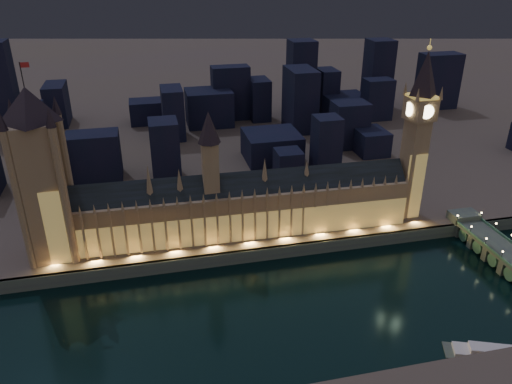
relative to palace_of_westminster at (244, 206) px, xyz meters
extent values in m
plane|color=black|center=(1.07, -61.74, -26.37)|extent=(2000.00, 2000.00, 0.00)
cube|color=#534641|center=(1.07, 458.26, -22.37)|extent=(2000.00, 960.00, 8.00)
cube|color=#414648|center=(1.07, -20.74, -22.37)|extent=(2000.00, 2.50, 8.00)
cube|color=#886E4E|center=(0.91, 0.26, -4.37)|extent=(200.34, 23.72, 28.00)
cube|color=tan|center=(0.91, -9.99, -9.37)|extent=(200.00, 0.50, 18.00)
cube|color=black|center=(0.91, 0.26, 12.63)|extent=(200.27, 19.99, 16.26)
cube|color=#886E4E|center=(-19.09, 0.26, 25.63)|extent=(9.00, 9.00, 32.00)
cone|color=black|center=(-19.09, 0.26, 50.63)|extent=(13.00, 13.00, 18.00)
cube|color=#886E4E|center=(-99.09, -10.34, -4.37)|extent=(1.20, 1.20, 28.00)
cone|color=#886E4E|center=(-99.09, -9.74, 12.63)|extent=(2.00, 2.00, 6.00)
cube|color=#886E4E|center=(-91.69, -10.34, -4.37)|extent=(1.20, 1.20, 28.00)
cone|color=#886E4E|center=(-91.69, -9.74, 12.63)|extent=(2.00, 2.00, 6.00)
cube|color=#886E4E|center=(-84.28, -10.34, -4.37)|extent=(1.20, 1.20, 28.00)
cone|color=#886E4E|center=(-84.28, -9.74, 12.63)|extent=(2.00, 2.00, 6.00)
cube|color=#886E4E|center=(-76.87, -10.34, -4.37)|extent=(1.20, 1.20, 28.00)
cone|color=#886E4E|center=(-76.87, -9.74, 12.63)|extent=(2.00, 2.00, 6.00)
cube|color=#886E4E|center=(-69.46, -10.34, -4.37)|extent=(1.20, 1.20, 28.00)
cone|color=#886E4E|center=(-69.46, -9.74, 12.63)|extent=(2.00, 2.00, 6.00)
cube|color=#886E4E|center=(-62.06, -10.34, -4.37)|extent=(1.20, 1.20, 28.00)
cone|color=#886E4E|center=(-62.06, -9.74, 12.63)|extent=(2.00, 2.00, 6.00)
cube|color=#886E4E|center=(-54.65, -10.34, -4.37)|extent=(1.20, 1.20, 28.00)
cone|color=#886E4E|center=(-54.65, -9.74, 12.63)|extent=(2.00, 2.00, 6.00)
cube|color=#886E4E|center=(-47.24, -10.34, -4.37)|extent=(1.20, 1.20, 28.00)
cone|color=#886E4E|center=(-47.24, -9.74, 12.63)|extent=(2.00, 2.00, 6.00)
cube|color=#886E4E|center=(-39.83, -10.34, -4.37)|extent=(1.20, 1.20, 28.00)
cone|color=#886E4E|center=(-39.83, -9.74, 12.63)|extent=(2.00, 2.00, 6.00)
cube|color=#886E4E|center=(-32.43, -10.34, -4.37)|extent=(1.20, 1.20, 28.00)
cone|color=#886E4E|center=(-32.43, -9.74, 12.63)|extent=(2.00, 2.00, 6.00)
cube|color=#886E4E|center=(-25.02, -10.34, -4.37)|extent=(1.20, 1.20, 28.00)
cone|color=#886E4E|center=(-25.02, -9.74, 12.63)|extent=(2.00, 2.00, 6.00)
cube|color=#886E4E|center=(-17.61, -10.34, -4.37)|extent=(1.20, 1.20, 28.00)
cone|color=#886E4E|center=(-17.61, -9.74, 12.63)|extent=(2.00, 2.00, 6.00)
cube|color=#886E4E|center=(-10.20, -10.34, -4.37)|extent=(1.20, 1.20, 28.00)
cone|color=#886E4E|center=(-10.20, -9.74, 12.63)|extent=(2.00, 2.00, 6.00)
cube|color=#886E4E|center=(-2.80, -10.34, -4.37)|extent=(1.20, 1.20, 28.00)
cone|color=#886E4E|center=(-2.80, -9.74, 12.63)|extent=(2.00, 2.00, 6.00)
cube|color=#886E4E|center=(4.61, -10.34, -4.37)|extent=(1.20, 1.20, 28.00)
cone|color=#886E4E|center=(4.61, -9.74, 12.63)|extent=(2.00, 2.00, 6.00)
cube|color=#886E4E|center=(12.02, -10.34, -4.37)|extent=(1.20, 1.20, 28.00)
cone|color=#886E4E|center=(12.02, -9.74, 12.63)|extent=(2.00, 2.00, 6.00)
cube|color=#886E4E|center=(19.43, -10.34, -4.37)|extent=(1.20, 1.20, 28.00)
cone|color=#886E4E|center=(19.43, -9.74, 12.63)|extent=(2.00, 2.00, 6.00)
cube|color=#886E4E|center=(26.83, -10.34, -4.37)|extent=(1.20, 1.20, 28.00)
cone|color=#886E4E|center=(26.83, -9.74, 12.63)|extent=(2.00, 2.00, 6.00)
cube|color=#886E4E|center=(34.24, -10.34, -4.37)|extent=(1.20, 1.20, 28.00)
cone|color=#886E4E|center=(34.24, -9.74, 12.63)|extent=(2.00, 2.00, 6.00)
cube|color=#886E4E|center=(41.65, -10.34, -4.37)|extent=(1.20, 1.20, 28.00)
cone|color=#886E4E|center=(41.65, -9.74, 12.63)|extent=(2.00, 2.00, 6.00)
cube|color=#886E4E|center=(49.06, -10.34, -4.37)|extent=(1.20, 1.20, 28.00)
cone|color=#886E4E|center=(49.06, -9.74, 12.63)|extent=(2.00, 2.00, 6.00)
cube|color=#886E4E|center=(56.46, -10.34, -4.37)|extent=(1.20, 1.20, 28.00)
cone|color=#886E4E|center=(56.46, -9.74, 12.63)|extent=(2.00, 2.00, 6.00)
cube|color=#886E4E|center=(63.87, -10.34, -4.37)|extent=(1.20, 1.20, 28.00)
cone|color=#886E4E|center=(63.87, -9.74, 12.63)|extent=(2.00, 2.00, 6.00)
cube|color=#886E4E|center=(71.28, -10.34, -4.37)|extent=(1.20, 1.20, 28.00)
cone|color=#886E4E|center=(71.28, -9.74, 12.63)|extent=(2.00, 2.00, 6.00)
cube|color=#886E4E|center=(78.69, -10.34, -4.37)|extent=(1.20, 1.20, 28.00)
cone|color=#886E4E|center=(78.69, -9.74, 12.63)|extent=(2.00, 2.00, 6.00)
cube|color=#886E4E|center=(86.09, -10.34, -4.37)|extent=(1.20, 1.20, 28.00)
cone|color=#886E4E|center=(86.09, -9.74, 12.63)|extent=(2.00, 2.00, 6.00)
cube|color=#886E4E|center=(93.50, -10.34, -4.37)|extent=(1.20, 1.20, 28.00)
cone|color=#886E4E|center=(93.50, -9.74, 12.63)|extent=(2.00, 2.00, 6.00)
cube|color=#886E4E|center=(100.91, -10.34, -4.37)|extent=(1.20, 1.20, 28.00)
cone|color=#886E4E|center=(100.91, -9.74, 12.63)|extent=(2.00, 2.00, 6.00)
cone|color=#886E4E|center=(-54.09, 0.26, 22.63)|extent=(4.40, 4.40, 18.00)
cone|color=#886E4E|center=(-37.09, 0.26, 20.63)|extent=(4.40, 4.40, 14.00)
cone|color=#886E4E|center=(12.91, 0.26, 21.63)|extent=(4.40, 4.40, 16.00)
cone|color=#886E4E|center=(38.91, 0.26, 19.63)|extent=(4.40, 4.40, 12.00)
cube|color=#886E4E|center=(-108.93, 0.26, 20.80)|extent=(25.28, 25.28, 78.34)
cube|color=tan|center=(-108.93, -10.94, 3.63)|extent=(22.00, 0.50, 44.00)
cone|color=black|center=(-108.93, 0.26, 68.97)|extent=(31.68, 31.68, 18.00)
cylinder|color=black|center=(-108.93, 0.26, 83.97)|extent=(0.50, 0.50, 12.00)
cube|color=red|center=(-106.73, 0.26, 88.47)|extent=(4.00, 0.15, 2.50)
cylinder|color=#886E4E|center=(-119.93, -10.74, 20.80)|extent=(4.40, 4.40, 78.34)
cone|color=black|center=(-119.93, -10.74, 64.97)|extent=(5.20, 5.20, 10.00)
cylinder|color=#886E4E|center=(-119.93, 11.26, 20.80)|extent=(4.40, 4.40, 78.34)
cone|color=black|center=(-119.93, 11.26, 64.97)|extent=(5.20, 5.20, 10.00)
cylinder|color=#886E4E|center=(-97.93, -10.74, 20.80)|extent=(4.40, 4.40, 78.34)
cone|color=black|center=(-97.93, -10.74, 64.97)|extent=(5.20, 5.20, 10.00)
cylinder|color=#886E4E|center=(-97.93, 11.26, 20.80)|extent=(4.40, 4.40, 78.34)
cone|color=black|center=(-97.93, 11.26, 64.97)|extent=(5.20, 5.20, 10.00)
cube|color=#886E4E|center=(109.07, 0.26, 13.87)|extent=(13.83, 13.83, 64.49)
cube|color=tan|center=(109.07, -5.94, 3.63)|extent=(12.00, 0.50, 44.00)
cube|color=#886E4E|center=(109.07, 0.26, 52.95)|extent=(15.00, 15.00, 13.67)
cube|color=#F2C64C|center=(109.07, 0.26, 60.39)|extent=(15.75, 15.75, 1.20)
cone|color=black|center=(109.07, 0.26, 73.99)|extent=(18.00, 18.00, 26.00)
sphere|color=#F2C64C|center=(109.07, 0.26, 88.49)|extent=(2.80, 2.80, 2.80)
cylinder|color=#F2C64C|center=(109.07, 0.26, 90.99)|extent=(0.40, 0.40, 5.00)
cylinder|color=#FFF2BF|center=(109.07, -7.49, 52.95)|extent=(8.40, 0.50, 8.40)
cylinder|color=#FFF2BF|center=(109.07, 8.01, 52.95)|extent=(8.40, 0.50, 8.40)
cylinder|color=#FFF2BF|center=(101.32, 0.26, 52.95)|extent=(0.50, 8.40, 8.40)
cylinder|color=#FFF2BF|center=(116.82, 0.26, 52.95)|extent=(0.50, 8.40, 8.40)
cone|color=#886E4E|center=(101.57, -7.24, 63.79)|extent=(2.60, 2.60, 8.00)
cone|color=#886E4E|center=(101.57, 7.76, 63.79)|extent=(2.60, 2.60, 8.00)
cone|color=#886E4E|center=(116.57, -7.24, 63.79)|extent=(2.60, 2.60, 8.00)
cone|color=#886E4E|center=(116.57, 7.76, 63.79)|extent=(2.60, 2.60, 8.00)
cube|color=#375D4B|center=(132.45, -71.74, -15.47)|extent=(0.80, 100.00, 1.60)
cube|color=#414648|center=(140.92, -16.74, -17.62)|extent=(17.76, 12.00, 9.50)
cube|color=#414648|center=(140.92, -64.60, -22.02)|extent=(15.98, 4.00, 9.50)
cylinder|color=black|center=(132.45, -64.60, -13.67)|extent=(0.30, 0.30, 4.40)
sphere|color=#FFD88C|center=(132.45, -64.60, -11.37)|extent=(1.00, 1.00, 1.00)
cube|color=#414648|center=(140.92, -50.31, -22.02)|extent=(15.98, 4.00, 9.50)
cylinder|color=black|center=(132.45, -50.31, -13.67)|extent=(0.30, 0.30, 4.40)
sphere|color=#FFD88C|center=(132.45, -50.31, -11.37)|extent=(1.00, 1.00, 1.00)
cylinder|color=black|center=(149.40, -50.31, -13.67)|extent=(0.30, 0.30, 4.40)
sphere|color=#FFD88C|center=(149.40, -50.31, -11.37)|extent=(1.00, 1.00, 1.00)
cube|color=#414648|center=(140.92, -36.03, -22.02)|extent=(15.98, 4.00, 9.50)
cylinder|color=black|center=(132.45, -36.03, -13.67)|extent=(0.30, 0.30, 4.40)
sphere|color=#FFD88C|center=(132.45, -36.03, -11.37)|extent=(1.00, 1.00, 1.00)
cylinder|color=black|center=(149.40, -36.03, -13.67)|extent=(0.30, 0.30, 4.40)
sphere|color=#FFD88C|center=(149.40, -36.03, -11.37)|extent=(1.00, 1.00, 1.00)
cube|color=#414648|center=(140.92, -21.74, -22.02)|extent=(15.98, 4.00, 9.50)
cylinder|color=black|center=(132.45, -21.74, -13.67)|extent=(0.30, 0.30, 4.40)
sphere|color=#FFD88C|center=(132.45, -21.74, -11.37)|extent=(1.00, 1.00, 1.00)
cylinder|color=black|center=(149.40, -21.74, -13.67)|extent=(0.30, 0.30, 4.40)
sphere|color=#FFD88C|center=(149.40, -21.74, -11.37)|extent=(1.00, 1.00, 1.00)
cylinder|color=#375D4B|center=(140.92, -57.45, -21.67)|extent=(15.63, 8.00, 8.00)
cylinder|color=#375D4B|center=(140.92, -43.17, -21.67)|extent=(15.63, 8.00, 8.00)
cylinder|color=#375D4B|center=(140.92, -28.88, -21.67)|extent=(15.63, 8.00, 8.00)
cube|color=#414648|center=(90.75, -119.73, -26.07)|extent=(45.44, 26.26, 0.60)
cube|color=silver|center=(90.75, -119.73, -25.17)|extent=(37.38, 21.26, 2.40)
cube|color=silver|center=(90.75, -119.73, -22.97)|extent=(24.35, 14.68, 2.20)
cube|color=black|center=(48.18, 68.85, -6.40)|extent=(19.03, 19.80, 23.95)
cube|color=black|center=(262.27, 222.38, 11.14)|extent=(42.59, 22.95, 59.03)
cube|color=black|center=(81.79, 80.27, 3.64)|extent=(19.65, 20.18, 44.01)
cube|color=black|center=(62.50, 225.55, 2.27)|extent=(19.44, 30.73, 41.28)
cube|color=black|center=(34.40, 231.86, 8.63)|extent=(37.76, 19.44, 54.00)
cube|color=black|center=(-27.49, 187.81, 4.73)|extent=(18.99, 34.57, 46.20)
cube|color=black|center=(-40.58, 95.26, 4.18)|extent=(21.11, 25.14, 45.10)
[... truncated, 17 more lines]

